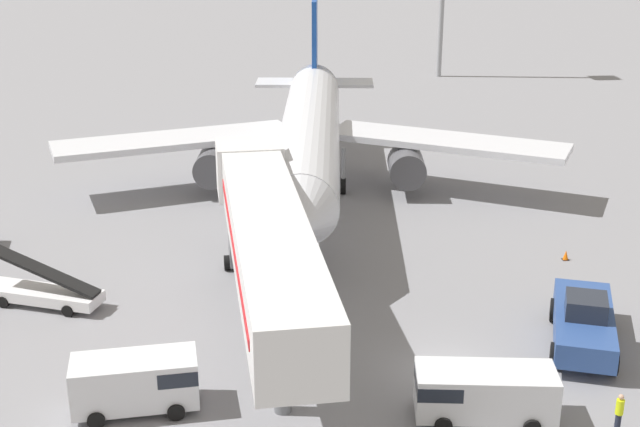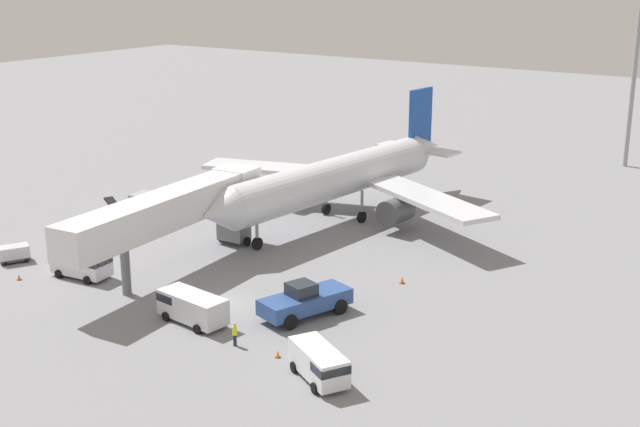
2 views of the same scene
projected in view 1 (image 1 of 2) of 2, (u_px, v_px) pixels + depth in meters
name	position (u px, v px, depth m)	size (l,w,h in m)	color
ground_plane	(448.00, 371.00, 37.05)	(300.00, 300.00, 0.00)	gray
airplane_at_gate	(310.00, 134.00, 57.02)	(34.44, 35.88, 11.36)	silver
jet_bridge	(265.00, 232.00, 38.22)	(4.92, 22.26, 6.86)	silver
pushback_tug	(584.00, 322.00, 38.73)	(4.54, 7.25, 2.58)	#2D4C8E
belt_loader_truck	(43.00, 291.00, 42.73)	(6.14, 3.55, 2.95)	white
service_van_outer_left	(481.00, 391.00, 33.35)	(5.56, 2.83, 2.10)	silver
service_van_near_left	(139.00, 380.00, 33.95)	(5.05, 2.70, 2.25)	silver
ground_crew_worker_foreground	(619.00, 412.00, 32.65)	(0.37, 0.37, 1.61)	#1E2333
safety_cone_bravo	(566.00, 255.00, 48.18)	(0.36, 0.36, 0.56)	black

